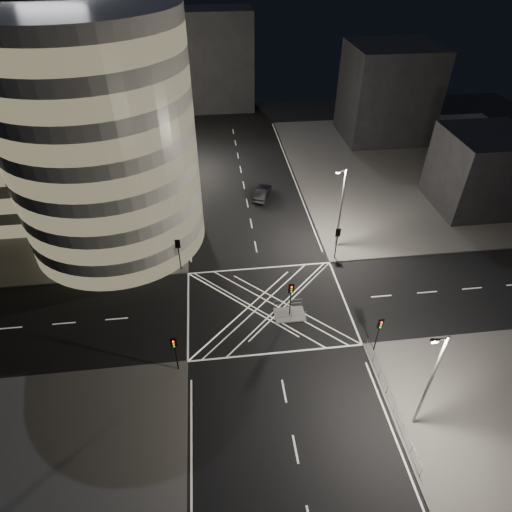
{
  "coord_description": "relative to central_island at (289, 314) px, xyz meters",
  "views": [
    {
      "loc": [
        -4.8,
        -30.38,
        31.08
      ],
      "look_at": [
        -0.63,
        4.5,
        3.0
      ],
      "focal_mm": 30.0,
      "sensor_mm": 36.0,
      "label": 1
    }
  ],
  "objects": [
    {
      "name": "traffic_signal_fr",
      "position": [
        6.8,
        8.3,
        2.84
      ],
      "size": [
        0.55,
        0.22,
        4.0
      ],
      "color": "black",
      "rests_on": "sidewalk_far_right"
    },
    {
      "name": "building_right_far",
      "position": [
        24.0,
        41.5,
        7.58
      ],
      "size": [
        14.0,
        12.0,
        15.0
      ],
      "primitive_type": "cube",
      "color": "black",
      "rests_on": "sidewalk_far_right"
    },
    {
      "name": "traffic_signal_nr",
      "position": [
        6.8,
        -5.3,
        2.84
      ],
      "size": [
        0.55,
        0.22,
        4.0
      ],
      "color": "black",
      "rests_on": "sidewalk_near_right"
    },
    {
      "name": "traffic_signal_nl",
      "position": [
        -10.8,
        -5.3,
        2.84
      ],
      "size": [
        0.55,
        0.22,
        4.0
      ],
      "color": "black",
      "rests_on": "sidewalk_near_left"
    },
    {
      "name": "building_far_end",
      "position": [
        -6.0,
        59.5,
        8.93
      ],
      "size": [
        18.0,
        8.0,
        18.0
      ],
      "primitive_type": "cube",
      "color": "black",
      "rests_on": "ground"
    },
    {
      "name": "tree_c",
      "position": [
        -12.5,
        22.5,
        5.25
      ],
      "size": [
        4.76,
        4.76,
        7.92
      ],
      "color": "black",
      "rests_on": "sidewalk_far_left"
    },
    {
      "name": "traffic_signal_fl",
      "position": [
        -10.8,
        8.3,
        2.84
      ],
      "size": [
        0.55,
        0.22,
        4.0
      ],
      "color": "black",
      "rests_on": "sidewalk_far_left"
    },
    {
      "name": "tree_e",
      "position": [
        -12.5,
        34.5,
        4.51
      ],
      "size": [
        4.18,
        4.18,
        6.85
      ],
      "color": "black",
      "rests_on": "sidewalk_far_left"
    },
    {
      "name": "tree_d",
      "position": [
        -12.5,
        28.5,
        5.19
      ],
      "size": [
        4.68,
        4.68,
        7.82
      ],
      "color": "black",
      "rests_on": "sidewalk_far_left"
    },
    {
      "name": "street_lamp_left_far",
      "position": [
        -11.44,
        31.5,
        5.47
      ],
      "size": [
        1.25,
        0.25,
        10.0
      ],
      "color": "slate",
      "rests_on": "sidewalk_far_left"
    },
    {
      "name": "railing_island_south",
      "position": [
        0.0,
        -0.9,
        0.62
      ],
      "size": [
        2.8,
        0.06,
        1.1
      ],
      "primitive_type": "cube",
      "color": "slate",
      "rests_on": "central_island"
    },
    {
      "name": "ground",
      "position": [
        -2.0,
        1.5,
        -0.07
      ],
      "size": [
        120.0,
        120.0,
        0.0
      ],
      "primitive_type": "plane",
      "color": "black",
      "rests_on": "ground"
    },
    {
      "name": "railing_island_north",
      "position": [
        0.0,
        0.9,
        0.62
      ],
      "size": [
        2.8,
        0.06,
        1.1
      ],
      "primitive_type": "cube",
      "color": "slate",
      "rests_on": "central_island"
    },
    {
      "name": "tree_b",
      "position": [
        -12.5,
        16.5,
        4.57
      ],
      "size": [
        5.26,
        5.26,
        7.52
      ],
      "color": "black",
      "rests_on": "sidewalk_far_left"
    },
    {
      "name": "central_island",
      "position": [
        0.0,
        0.0,
        0.0
      ],
      "size": [
        3.0,
        2.0,
        0.15
      ],
      "primitive_type": "cube",
      "color": "slate",
      "rests_on": "ground"
    },
    {
      "name": "street_lamp_right_near",
      "position": [
        7.44,
        -12.5,
        5.47
      ],
      "size": [
        1.25,
        0.25,
        10.0
      ],
      "color": "slate",
      "rests_on": "sidewalk_near_right"
    },
    {
      "name": "sedan",
      "position": [
        0.24,
        22.65,
        0.72
      ],
      "size": [
        3.25,
        5.09,
        1.58
      ],
      "primitive_type": "imported",
      "rotation": [
        0.0,
        0.0,
        2.79
      ],
      "color": "black",
      "rests_on": "ground"
    },
    {
      "name": "street_lamp_left_near",
      "position": [
        -11.44,
        13.5,
        5.47
      ],
      "size": [
        1.25,
        0.25,
        10.0
      ],
      "color": "slate",
      "rests_on": "sidewalk_far_left"
    },
    {
      "name": "sidewalk_far_right",
      "position": [
        27.0,
        28.5,
        0.0
      ],
      "size": [
        42.0,
        42.0,
        0.15
      ],
      "primitive_type": "cube",
      "color": "#565350",
      "rests_on": "ground"
    },
    {
      "name": "traffic_signal_island",
      "position": [
        0.0,
        0.0,
        2.84
      ],
      "size": [
        0.55,
        0.22,
        4.0
      ],
      "color": "black",
      "rests_on": "central_island"
    },
    {
      "name": "building_right_near",
      "position": [
        28.0,
        17.5,
        5.08
      ],
      "size": [
        10.0,
        10.0,
        10.0
      ],
      "primitive_type": "cube",
      "color": "black",
      "rests_on": "sidewalk_far_right"
    },
    {
      "name": "street_lamp_right_far",
      "position": [
        7.44,
        10.5,
        5.47
      ],
      "size": [
        1.25,
        0.25,
        10.0
      ],
      "color": "slate",
      "rests_on": "sidewalk_far_right"
    },
    {
      "name": "office_block_rear",
      "position": [
        -24.0,
        43.5,
        11.07
      ],
      "size": [
        24.0,
        16.0,
        22.0
      ],
      "primitive_type": "cube",
      "color": "#9B9893",
      "rests_on": "sidewalk_far_left"
    },
    {
      "name": "tree_a",
      "position": [
        -12.5,
        10.5,
        4.56
      ],
      "size": [
        4.66,
        4.66,
        7.17
      ],
      "color": "black",
      "rests_on": "sidewalk_far_left"
    },
    {
      "name": "railing_near_right",
      "position": [
        6.3,
        -10.65,
        0.62
      ],
      "size": [
        0.06,
        11.7,
        1.1
      ],
      "primitive_type": "cube",
      "color": "slate",
      "rests_on": "sidewalk_near_right"
    },
    {
      "name": "sidewalk_far_left",
      "position": [
        -31.0,
        28.5,
        0.0
      ],
      "size": [
        42.0,
        42.0,
        0.15
      ],
      "primitive_type": "cube",
      "color": "#565350",
      "rests_on": "ground"
    },
    {
      "name": "office_tower_curved",
      "position": [
        -22.74,
        20.24,
        12.58
      ],
      "size": [
        30.0,
        29.0,
        27.2
      ],
      "color": "#9B9893",
      "rests_on": "sidewalk_far_left"
    }
  ]
}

